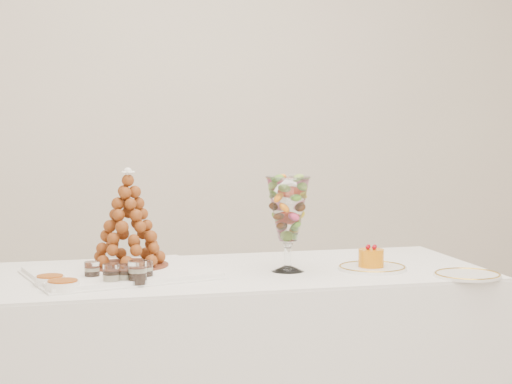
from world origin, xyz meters
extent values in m
cube|color=beige|center=(0.00, 2.00, 1.40)|extent=(4.50, 0.04, 2.80)
cube|color=white|center=(-0.13, 0.16, 0.33)|extent=(1.79, 0.73, 0.67)
cube|color=white|center=(-0.13, 0.16, 0.67)|extent=(1.78, 0.72, 0.01)
cube|color=white|center=(-0.47, 0.16, 0.69)|extent=(0.64, 0.53, 0.02)
cylinder|color=white|center=(0.09, 0.10, 0.69)|extent=(0.11, 0.11, 0.02)
cylinder|color=white|center=(0.09, 0.10, 0.73)|extent=(0.02, 0.02, 0.08)
sphere|color=white|center=(0.09, 0.10, 0.77)|extent=(0.04, 0.04, 0.04)
cylinder|color=white|center=(0.37, 0.06, 0.68)|extent=(0.23, 0.23, 0.01)
cylinder|color=white|center=(0.63, -0.14, 0.68)|extent=(0.22, 0.22, 0.01)
cylinder|color=white|center=(-0.57, 0.07, 0.71)|extent=(0.06, 0.06, 0.06)
cylinder|color=white|center=(-0.48, -0.01, 0.71)|extent=(0.06, 0.06, 0.07)
cylinder|color=white|center=(-0.40, 0.03, 0.71)|extent=(0.06, 0.06, 0.07)
cylinder|color=white|center=(-0.52, -0.02, 0.71)|extent=(0.06, 0.06, 0.07)
cylinder|color=white|center=(-0.44, -0.03, 0.72)|extent=(0.07, 0.07, 0.08)
cylinder|color=white|center=(-0.70, 0.05, 0.69)|extent=(0.09, 0.09, 0.03)
cylinder|color=white|center=(-0.66, -0.06, 0.69)|extent=(0.10, 0.10, 0.03)
cylinder|color=brown|center=(-0.44, 0.23, 0.70)|extent=(0.27, 0.27, 0.01)
cone|color=brown|center=(-0.44, 0.23, 0.86)|extent=(0.28, 0.28, 0.32)
sphere|color=white|center=(-0.44, 0.23, 1.01)|extent=(0.03, 0.03, 0.03)
cylinder|color=orange|center=(0.37, 0.06, 0.72)|extent=(0.09, 0.09, 0.06)
sphere|color=maroon|center=(0.38, 0.06, 0.76)|extent=(0.02, 0.02, 0.02)
sphere|color=maroon|center=(0.36, 0.07, 0.76)|extent=(0.02, 0.02, 0.02)
sphere|color=maroon|center=(0.35, 0.05, 0.76)|extent=(0.02, 0.02, 0.02)
sphere|color=maroon|center=(0.37, 0.04, 0.76)|extent=(0.02, 0.02, 0.02)
camera|label=1|loc=(-0.72, -2.64, 1.20)|focal=60.00mm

